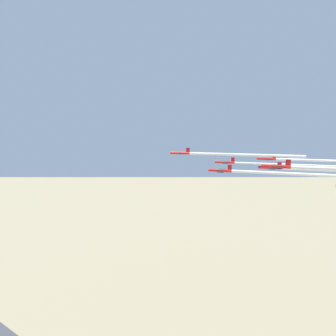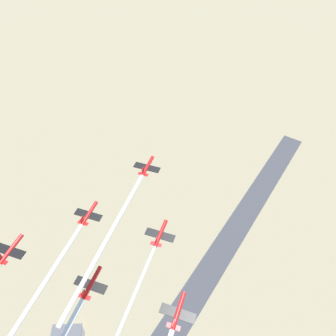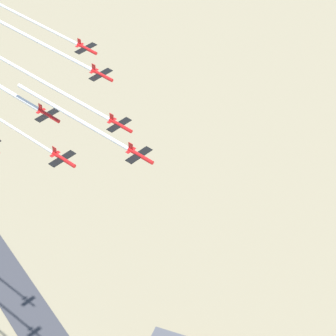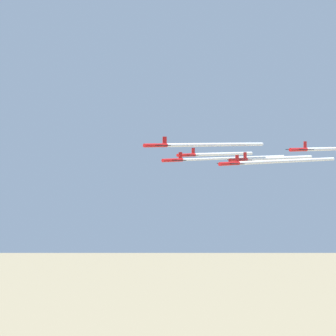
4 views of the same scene
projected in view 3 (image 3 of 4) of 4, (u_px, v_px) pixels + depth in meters
The scene contains 10 objects.
jet_0 at pixel (140, 155), 202.79m from camera, with size 8.40×8.18×2.84m.
jet_1 at pixel (120, 125), 221.37m from camera, with size 8.40×8.18×2.84m.
jet_2 at pixel (63, 159), 208.98m from camera, with size 8.40×8.18×2.84m.
jet_3 at pixel (101, 75), 234.36m from camera, with size 8.40×8.18×2.84m.
jet_4 at pixel (48, 115), 224.42m from camera, with size 8.40×8.18×2.84m.
jet_6 at pixel (86, 48), 251.62m from camera, with size 8.40×8.18×2.84m.
smoke_trail_0 at pixel (71, 116), 216.26m from camera, with size 41.56×16.78×1.03m.
smoke_trail_1 at pixel (48, 85), 236.97m from camera, with size 49.23×19.73×1.04m.
smoke_trail_3 at pixel (36, 40), 249.78m from camera, with size 48.58×19.47×1.03m.
smoke_trail_6 at pixel (25, 17), 267.33m from camera, with size 49.57×19.77×0.92m.
Camera 3 is at (89.27, -123.55, 300.21)m, focal length 85.00 mm.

